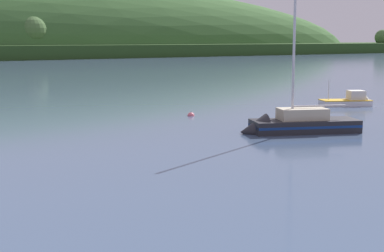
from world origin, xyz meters
TOP-DOWN VIEW (x-y plane):
  - sailboat_midwater_white at (3.87, 29.00)m, footprint 9.26×5.54m
  - fishing_boat_moored at (20.61, 39.44)m, footprint 5.85×4.09m
  - mooring_buoy_off_fishing_boat at (2.14, 40.84)m, footprint 0.63×0.63m

SIDE VIEW (x-z plane):
  - mooring_buoy_off_fishing_boat at x=2.14m, z-range -0.35..0.36m
  - fishing_boat_moored at x=20.61m, z-range -1.42..1.98m
  - sailboat_midwater_white at x=3.87m, z-range -6.44..7.14m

